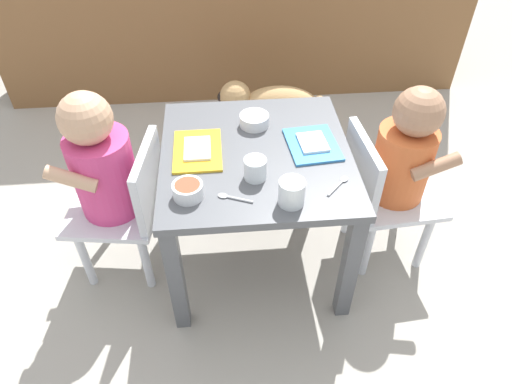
{
  "coord_description": "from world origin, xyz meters",
  "views": [
    {
      "loc": [
        -0.1,
        -1.09,
        1.3
      ],
      "look_at": [
        0.0,
        0.0,
        0.3
      ],
      "focal_mm": 32.41,
      "sensor_mm": 36.0,
      "label": 1
    }
  ],
  "objects": [
    {
      "name": "seated_child_right",
      "position": [
        0.44,
        -0.01,
        0.41
      ],
      "size": [
        0.3,
        0.3,
        0.66
      ],
      "color": "silver",
      "rests_on": "ground"
    },
    {
      "name": "seated_child_left",
      "position": [
        -0.45,
        0.0,
        0.42
      ],
      "size": [
        0.32,
        0.32,
        0.68
      ],
      "color": "silver",
      "rests_on": "ground"
    },
    {
      "name": "spoon_by_right_tray",
      "position": [
        -0.08,
        -0.19,
        0.46
      ],
      "size": [
        0.1,
        0.05,
        0.01
      ],
      "color": "silver",
      "rests_on": "dining_table"
    },
    {
      "name": "cereal_bowl_left_side",
      "position": [
        -0.2,
        -0.18,
        0.48
      ],
      "size": [
        0.08,
        0.08,
        0.04
      ],
      "color": "white",
      "rests_on": "dining_table"
    },
    {
      "name": "water_cup_left",
      "position": [
        -0.01,
        -0.11,
        0.49
      ],
      "size": [
        0.06,
        0.06,
        0.06
      ],
      "color": "white",
      "rests_on": "dining_table"
    },
    {
      "name": "water_cup_right",
      "position": [
        0.07,
        -0.22,
        0.49
      ],
      "size": [
        0.07,
        0.07,
        0.07
      ],
      "color": "white",
      "rests_on": "dining_table"
    },
    {
      "name": "food_tray_left",
      "position": [
        -0.17,
        0.02,
        0.46
      ],
      "size": [
        0.14,
        0.2,
        0.02
      ],
      "color": "gold",
      "rests_on": "dining_table"
    },
    {
      "name": "food_tray_right",
      "position": [
        0.17,
        0.02,
        0.46
      ],
      "size": [
        0.16,
        0.2,
        0.02
      ],
      "color": "#388CD8",
      "rests_on": "dining_table"
    },
    {
      "name": "ground_plane",
      "position": [
        0.0,
        0.0,
        0.0
      ],
      "size": [
        7.0,
        7.0,
        0.0
      ],
      "primitive_type": "plane",
      "color": "#9E998E"
    },
    {
      "name": "veggie_bowl_far",
      "position": [
        0.01,
        0.14,
        0.48
      ],
      "size": [
        0.09,
        0.09,
        0.04
      ],
      "color": "white",
      "rests_on": "dining_table"
    },
    {
      "name": "dining_table",
      "position": [
        0.0,
        0.0,
        0.38
      ],
      "size": [
        0.57,
        0.59,
        0.46
      ],
      "color": "#515459",
      "rests_on": "ground"
    },
    {
      "name": "spoon_by_left_tray",
      "position": [
        0.22,
        -0.16,
        0.46
      ],
      "size": [
        0.08,
        0.08,
        0.01
      ],
      "color": "silver",
      "rests_on": "dining_table"
    },
    {
      "name": "dog",
      "position": [
        0.13,
        0.66,
        0.2
      ],
      "size": [
        0.47,
        0.22,
        0.31
      ],
      "color": "tan",
      "rests_on": "ground"
    }
  ]
}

